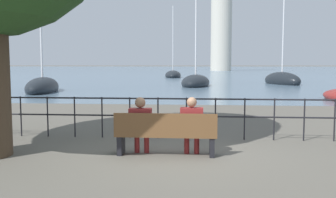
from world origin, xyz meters
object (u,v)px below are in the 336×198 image
at_px(seated_person_right, 192,123).
at_px(sailboat_4, 43,87).
at_px(sailboat_2, 173,75).
at_px(harbor_lighthouse, 221,22).
at_px(park_bench, 166,135).
at_px(sailboat_5, 196,82).
at_px(sailboat_0, 282,80).
at_px(seated_person_left, 141,123).

relative_size(seated_person_right, sailboat_4, 0.10).
height_order(sailboat_2, harbor_lighthouse, harbor_lighthouse).
distance_m(seated_person_right, harbor_lighthouse, 102.01).
height_order(park_bench, harbor_lighthouse, harbor_lighthouse).
xyz_separation_m(park_bench, sailboat_5, (0.32, 24.80, -0.11)).
distance_m(park_bench, sailboat_0, 30.00).
relative_size(park_bench, sailboat_2, 0.20).
relative_size(seated_person_right, sailboat_2, 0.12).
bearing_deg(harbor_lighthouse, seated_person_right, -93.44).
distance_m(park_bench, harbor_lighthouse, 102.15).
xyz_separation_m(sailboat_0, sailboat_4, (-18.53, -11.60, -0.01)).
bearing_deg(seated_person_right, sailboat_5, 90.50).
distance_m(sailboat_0, harbor_lighthouse, 73.54).
height_order(seated_person_left, sailboat_2, sailboat_2).
relative_size(seated_person_right, harbor_lighthouse, 0.04).
distance_m(seated_person_right, sailboat_4, 20.12).
relative_size(seated_person_right, sailboat_0, 0.13).
bearing_deg(sailboat_2, sailboat_5, -83.45).
bearing_deg(park_bench, seated_person_left, 171.56).
height_order(seated_person_right, harbor_lighthouse, harbor_lighthouse).
bearing_deg(sailboat_2, sailboat_4, -106.34).
bearing_deg(sailboat_4, sailboat_2, 63.96).
relative_size(sailboat_5, harbor_lighthouse, 0.33).
bearing_deg(park_bench, sailboat_0, 73.61).
relative_size(seated_person_right, sailboat_5, 0.12).
distance_m(park_bench, sailboat_5, 24.80).
xyz_separation_m(park_bench, sailboat_2, (-3.17, 45.90, -0.11)).
height_order(park_bench, seated_person_left, seated_person_left).
bearing_deg(sailboat_5, sailboat_0, 33.52).
relative_size(sailboat_0, sailboat_5, 0.92).
bearing_deg(park_bench, harbor_lighthouse, 86.26).
bearing_deg(harbor_lighthouse, sailboat_5, -94.71).
bearing_deg(park_bench, seated_person_right, 8.40).
bearing_deg(sailboat_0, harbor_lighthouse, 73.93).
xyz_separation_m(sailboat_2, sailboat_4, (-6.89, -28.72, 0.02)).
xyz_separation_m(seated_person_right, sailboat_0, (7.93, 28.70, -0.31)).
height_order(seated_person_left, seated_person_right, seated_person_right).
bearing_deg(park_bench, sailboat_4, 120.36).
distance_m(park_bench, seated_person_right, 0.59).
relative_size(seated_person_left, sailboat_4, 0.10).
distance_m(seated_person_left, sailboat_2, 45.90).
height_order(sailboat_4, harbor_lighthouse, harbor_lighthouse).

